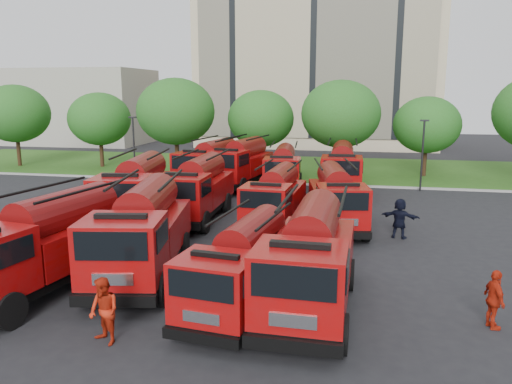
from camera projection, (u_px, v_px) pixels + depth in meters
ground at (181, 256)px, 21.76m from camera, size 140.00×140.00×0.00m
lawn at (275, 167)px, 46.73m from camera, size 70.00×16.00×0.12m
curb at (259, 182)px, 38.95m from camera, size 70.00×0.30×0.14m
apartment_building at (318, 49)px, 64.98m from camera, size 30.00×14.18×25.00m
side_building at (82, 107)px, 68.83m from camera, size 18.00×12.00×10.00m
tree_0 at (15, 114)px, 46.53m from camera, size 6.30×6.30×7.70m
tree_1 at (100, 119)px, 46.04m from camera, size 5.71×5.71×6.98m
tree_2 at (176, 112)px, 42.90m from camera, size 6.72×6.72×8.22m
tree_3 at (261, 119)px, 44.09m from camera, size 5.88×5.88×7.19m
tree_4 at (341, 114)px, 41.19m from camera, size 6.55×6.55×8.01m
tree_5 at (427, 125)px, 40.98m from camera, size 5.46×5.46×6.68m
lamp_post_0 at (134, 145)px, 39.64m from camera, size 0.60×0.25×5.11m
lamp_post_1 at (423, 151)px, 35.41m from camera, size 0.60×0.25×5.11m
fire_truck_0 at (43, 244)px, 17.66m from camera, size 3.83×7.87×3.43m
fire_truck_1 at (142, 232)px, 19.06m from camera, size 3.98×8.07×3.52m
fire_truck_2 at (242, 266)px, 16.19m from camera, size 3.02×6.66×2.93m
fire_truck_3 at (310, 259)px, 16.16m from camera, size 2.91×7.55×3.40m
fire_truck_4 at (137, 191)px, 26.84m from camera, size 3.82×8.15×3.57m
fire_truck_5 at (197, 189)px, 27.71m from camera, size 2.86×7.57×3.43m
fire_truck_6 at (275, 197)px, 26.39m from camera, size 2.75×6.84×3.06m
fire_truck_7 at (336, 198)px, 26.00m from camera, size 3.51×7.22×3.15m
fire_truck_8 at (210, 164)px, 36.93m from camera, size 3.73×7.93×3.47m
fire_truck_9 at (241, 163)px, 37.45m from camera, size 3.92×8.09×3.53m
fire_truck_10 at (283, 169)px, 35.78m from camera, size 3.05×7.18×3.18m
fire_truck_11 at (342, 169)px, 34.80m from camera, size 2.92×7.66×3.47m
firefighter_0 at (257, 332)px, 14.87m from camera, size 0.79×0.69×1.80m
firefighter_1 at (106, 343)px, 14.21m from camera, size 1.08×0.92×1.94m
firefighter_2 at (491, 328)px, 15.12m from camera, size 0.85×1.19×1.84m
firefighter_3 at (335, 275)px, 19.48m from camera, size 1.26×0.83×1.80m
firefighter_4 at (149, 231)px, 25.71m from camera, size 0.87×0.92×1.58m
firefighter_5 at (398, 238)px, 24.42m from camera, size 1.98×1.25×1.98m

